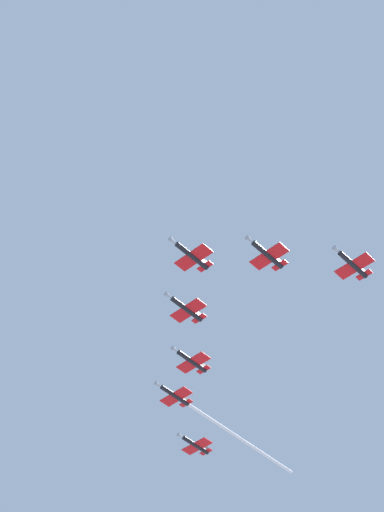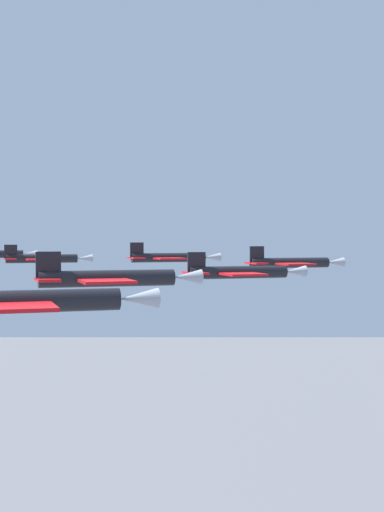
{
  "view_description": "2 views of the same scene",
  "coord_description": "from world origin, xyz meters",
  "views": [
    {
      "loc": [
        -115.74,
        -79.61,
        1.65
      ],
      "look_at": [
        -13.96,
        0.97,
        140.01
      ],
      "focal_mm": 60.5,
      "sensor_mm": 36.0,
      "label": 1
    },
    {
      "loc": [
        27.33,
        71.3,
        142.77
      ],
      "look_at": [
        -2.79,
        -2.22,
        140.84
      ],
      "focal_mm": 48.18,
      "sensor_mm": 36.0,
      "label": 2
    }
  ],
  "objects": [
    {
      "name": "jet_lead",
      "position": [
        -14.22,
        0.99,
        140.02
      ],
      "size": [
        12.33,
        8.99,
        2.57
      ],
      "rotation": [
        0.0,
        0.0,
        1.49
      ],
      "color": "black"
    },
    {
      "name": "jet_port_inner",
      "position": [
        -3.82,
        -12.08,
        140.42
      ],
      "size": [
        12.33,
        8.99,
        2.57
      ],
      "rotation": [
        0.0,
        0.0,
        1.49
      ],
      "color": "black"
    },
    {
      "name": "jet_starboard_inner",
      "position": [
        -1.91,
        12.29,
        139.62
      ],
      "size": [
        12.33,
        8.99,
        2.57
      ],
      "rotation": [
        0.0,
        0.0,
        1.49
      ],
      "color": "black"
    },
    {
      "name": "jet_port_outer",
      "position": [
        10.15,
        -25.44,
        140.08
      ],
      "size": [
        12.33,
        8.99,
        2.57
      ],
      "rotation": [
        0.0,
        0.0,
        1.49
      ],
      "color": "black"
    },
    {
      "name": "jet_starboard_outer",
      "position": [
        13.97,
        23.32,
        139.96
      ],
      "size": [
        12.33,
        8.99,
        2.57
      ],
      "rotation": [
        0.0,
        0.0,
        1.49
      ],
      "color": "black"
    },
    {
      "name": "jet_port_trail",
      "position": [
        36.51,
        33.82,
        139.53
      ],
      "size": [
        55.67,
        8.99,
        2.57
      ],
      "rotation": [
        0.0,
        0.0,
        1.49
      ],
      "color": "black"
    },
    {
      "name": "jet_tail_end",
      "position": [
        43.68,
        45.52,
        140.66
      ],
      "size": [
        12.33,
        8.99,
        2.57
      ],
      "rotation": [
        0.0,
        0.0,
        1.49
      ],
      "color": "black"
    }
  ]
}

